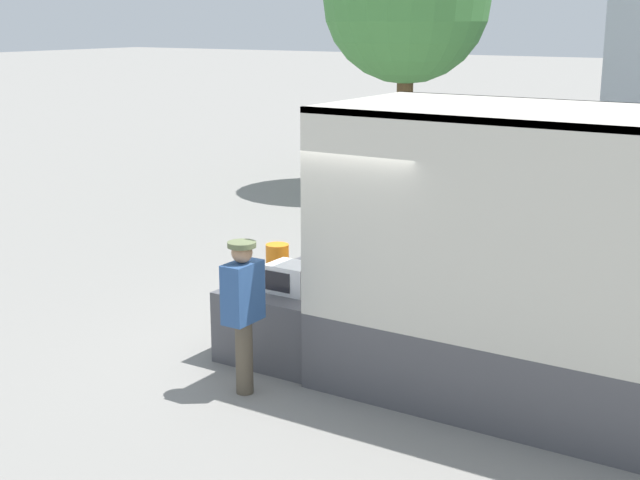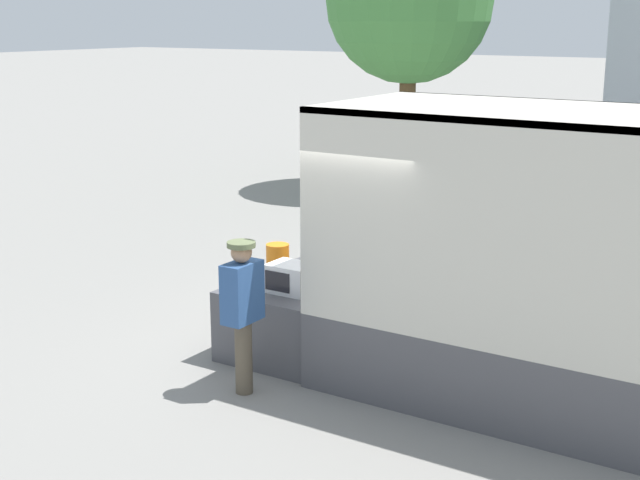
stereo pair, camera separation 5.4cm
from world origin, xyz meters
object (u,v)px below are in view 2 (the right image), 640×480
(portable_generator, at_px, (339,250))
(orange_bucket, at_px, (278,258))
(worker_person, at_px, (242,302))
(microwave, at_px, (291,278))
(street_tree, at_px, (410,0))

(portable_generator, height_order, orange_bucket, portable_generator)
(portable_generator, height_order, worker_person, worker_person)
(worker_person, bearing_deg, portable_generator, 93.43)
(microwave, relative_size, street_tree, 0.08)
(microwave, height_order, portable_generator, portable_generator)
(portable_generator, relative_size, orange_bucket, 2.03)
(orange_bucket, bearing_deg, microwave, -43.53)
(worker_person, bearing_deg, orange_bucket, 113.15)
(microwave, distance_m, orange_bucket, 0.79)
(microwave, xyz_separation_m, portable_generator, (-0.04, 1.06, 0.08))
(microwave, relative_size, orange_bucket, 1.42)
(street_tree, bearing_deg, orange_bucket, -71.62)
(portable_generator, xyz_separation_m, street_tree, (-3.61, 8.72, 3.09))
(worker_person, height_order, street_tree, street_tree)
(portable_generator, xyz_separation_m, worker_person, (0.12, -2.06, -0.07))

